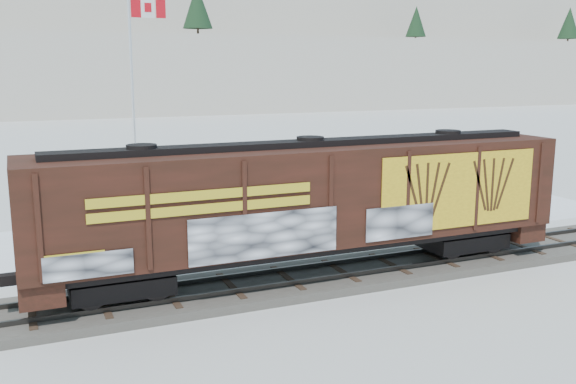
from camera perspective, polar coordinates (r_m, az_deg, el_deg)
name	(u,v)px	position (r m, az deg, el deg)	size (l,w,h in m)	color
ground	(288,286)	(21.79, -0.03, -8.35)	(500.00, 500.00, 0.00)	white
rail_track	(288,282)	(21.74, -0.03, -7.99)	(50.00, 3.40, 0.43)	#59544C
parking_strip	(221,233)	(28.53, -5.99, -3.67)	(40.00, 8.00, 0.03)	white
hillside	(44,35)	(159.04, -20.87, 12.94)	(360.00, 110.00, 93.00)	white
hopper_railcar	(310,199)	(21.32, 1.97, -0.64)	(18.25, 3.06, 4.46)	black
flagpole	(137,132)	(34.03, -13.31, 5.25)	(2.30, 0.90, 10.86)	silver
car_silver	(173,222)	(27.24, -10.20, -2.68)	(1.95, 4.84, 1.65)	#A2A4A9
car_white	(284,211)	(29.54, -0.37, -1.74)	(1.41, 4.03, 1.33)	white
car_dark	(260,219)	(28.36, -2.51, -2.41)	(1.71, 4.21, 1.22)	black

